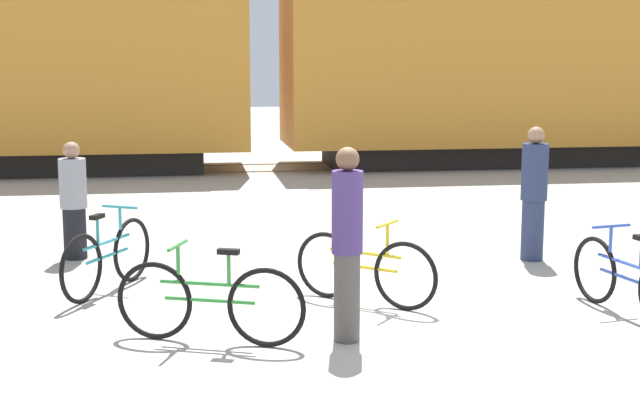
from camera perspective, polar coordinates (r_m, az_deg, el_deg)
ground_plane at (r=9.31m, az=3.62°, el=-7.38°), size 80.00×80.00×0.00m
freight_train at (r=21.49m, az=-3.51°, el=9.85°), size 55.40×3.12×5.60m
rail_near at (r=20.93m, az=-3.26°, el=1.85°), size 67.40×0.07×0.01m
rail_far at (r=22.35m, az=-3.60°, el=2.30°), size 67.40×0.07×0.01m
bicycle_yellow at (r=9.63m, az=2.88°, el=-4.41°), size 1.35×1.14×0.92m
bicycle_teal at (r=10.40m, az=-13.43°, el=-3.57°), size 0.89×1.60×0.95m
bicycle_blue at (r=9.69m, az=19.07°, el=-4.85°), size 0.47×1.81×0.91m
bicycle_green at (r=8.38m, az=-7.08°, el=-6.49°), size 1.74×0.70×0.93m
person_in_grey at (r=12.17m, az=-15.50°, el=-0.07°), size 0.35×0.35×1.56m
person_in_navy at (r=11.96m, az=13.53°, el=0.40°), size 0.34×0.34×1.76m
person_in_purple at (r=8.27m, az=1.75°, el=-2.74°), size 0.29×0.29×1.83m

